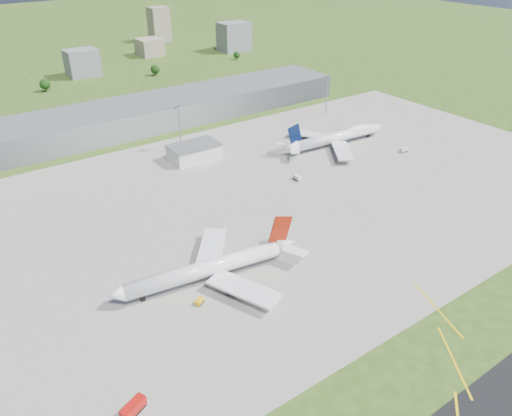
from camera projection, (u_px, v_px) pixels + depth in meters
ground at (140, 136)px, 303.25m from camera, size 1400.00×1400.00×0.00m
apron at (258, 202)px, 230.07m from camera, size 360.00×190.00×0.08m
terminal at (129, 118)px, 310.24m from camera, size 300.00×42.00×15.00m
ops_building at (194, 152)px, 270.79m from camera, size 26.00×16.00×8.00m
mast_center at (179, 121)px, 274.75m from camera, size 3.50×2.00×25.90m
mast_east at (327, 88)px, 330.30m from camera, size 3.50×2.00×25.90m
airliner_red_twin at (212, 268)px, 176.70m from camera, size 70.82×54.72×19.46m
airliner_blue_quad at (338, 137)px, 287.90m from camera, size 71.31×55.77×18.61m
fire_truck at (133, 408)px, 129.12m from camera, size 7.81×5.45×3.28m
tug_yellow at (199, 302)px, 167.21m from camera, size 3.98×3.55×1.74m
van_white_near at (297, 178)px, 249.39m from camera, size 2.39×4.90×2.47m
van_white_far at (404, 150)px, 280.86m from camera, size 5.05×2.76×2.51m
bldg_c at (82, 63)px, 421.72m from camera, size 26.00×20.00×22.00m
bldg_ce at (150, 47)px, 492.03m from camera, size 22.00×24.00×16.00m
bldg_e at (234, 37)px, 508.17m from camera, size 30.00×22.00×28.00m
bldg_tall_e at (159, 24)px, 550.00m from camera, size 20.00×18.00×36.00m
tree_c at (45, 84)px, 382.72m from camera, size 8.10×8.10×9.90m
tree_e at (155, 69)px, 424.78m from camera, size 7.65×7.65×9.35m
tree_far_e at (237, 55)px, 477.82m from camera, size 6.30×6.30×7.70m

